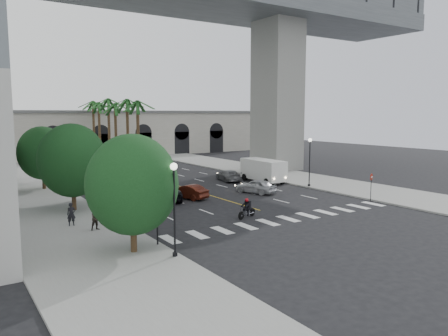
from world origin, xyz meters
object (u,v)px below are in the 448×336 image
(traffic_signal_near, at_px, (157,206))
(pedestrian_b, at_px, (96,218))
(lamp_post_left_far, at_px, (74,164))
(pedestrian_a, at_px, (71,214))
(car_d, at_px, (228,175))
(car_a, at_px, (256,186))
(traffic_signal_far, at_px, (132,196))
(motorcycle_rider, at_px, (247,209))
(do_not_enter_sign, at_px, (371,181))
(car_c, at_px, (164,192))
(car_e, at_px, (99,182))
(lamp_post_left_near, at_px, (174,202))
(car_b, at_px, (188,192))
(cargo_van, at_px, (263,170))
(lamp_post_right, at_px, (310,158))

(traffic_signal_near, xyz_separation_m, pedestrian_b, (-2.08, 5.27, -1.56))
(lamp_post_left_far, bearing_deg, pedestrian_a, -105.55)
(car_d, bearing_deg, pedestrian_b, 47.47)
(car_d, relative_size, pedestrian_a, 2.84)
(car_a, height_order, pedestrian_a, pedestrian_a)
(traffic_signal_far, xyz_separation_m, motorcycle_rider, (8.91, -0.97, -1.81))
(motorcycle_rider, xyz_separation_m, do_not_enter_sign, (12.89, -1.32, 1.21))
(car_c, bearing_deg, car_e, -56.05)
(traffic_signal_far, height_order, pedestrian_b, traffic_signal_far)
(car_d, distance_m, pedestrian_a, 24.16)
(traffic_signal_near, height_order, car_d, traffic_signal_near)
(lamp_post_left_near, height_order, car_c, lamp_post_left_near)
(traffic_signal_far, bearing_deg, car_a, 23.62)
(pedestrian_a, xyz_separation_m, do_not_enter_sign, (24.98, -5.71, 0.94))
(lamp_post_left_near, relative_size, car_d, 1.16)
(car_e, relative_size, do_not_enter_sign, 1.52)
(pedestrian_a, bearing_deg, pedestrian_b, -57.66)
(lamp_post_left_near, height_order, traffic_signal_near, lamp_post_left_near)
(car_d, distance_m, pedestrian_b, 24.35)
(car_a, xyz_separation_m, car_b, (-7.11, 1.24, -0.04))
(lamp_post_left_near, distance_m, traffic_signal_far, 6.54)
(lamp_post_left_far, distance_m, cargo_van, 21.11)
(lamp_post_right, xyz_separation_m, car_c, (-16.18, 2.26, -2.45))
(car_e, bearing_deg, lamp_post_left_far, 42.30)
(car_a, bearing_deg, lamp_post_right, 157.91)
(lamp_post_right, bearing_deg, car_a, 176.60)
(lamp_post_left_near, bearing_deg, pedestrian_a, 107.27)
(car_b, xyz_separation_m, do_not_enter_sign, (13.11, -10.44, 1.23))
(lamp_post_left_far, relative_size, traffic_signal_near, 1.47)
(car_b, relative_size, car_c, 0.74)
(lamp_post_right, distance_m, car_d, 10.19)
(lamp_post_left_far, height_order, car_b, lamp_post_left_far)
(pedestrian_b, bearing_deg, traffic_signal_near, -72.88)
(do_not_enter_sign, bearing_deg, pedestrian_b, 150.15)
(lamp_post_right, xyz_separation_m, car_e, (-19.29, 11.99, -2.54))
(lamp_post_left_far, height_order, car_a, lamp_post_left_far)
(lamp_post_left_far, xyz_separation_m, motorcycle_rider, (9.01, -15.47, -2.53))
(car_d, distance_m, do_not_enter_sign, 17.90)
(car_c, xyz_separation_m, cargo_van, (14.28, 3.33, 0.70))
(traffic_signal_near, relative_size, car_e, 0.92)
(lamp_post_left_far, xyz_separation_m, pedestrian_b, (-1.98, -13.23, -2.27))
(traffic_signal_near, distance_m, pedestrian_a, 8.22)
(car_a, xyz_separation_m, car_e, (-12.39, 11.58, -0.04))
(motorcycle_rider, xyz_separation_m, car_a, (6.89, 7.88, 0.02))
(car_e, relative_size, cargo_van, 0.63)
(lamp_post_left_far, height_order, motorcycle_rider, lamp_post_left_far)
(lamp_post_left_near, xyz_separation_m, cargo_van, (20.90, 18.59, -1.75))
(car_d, distance_m, car_e, 14.90)
(lamp_post_right, distance_m, car_c, 16.52)
(lamp_post_right, bearing_deg, lamp_post_left_far, 160.67)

